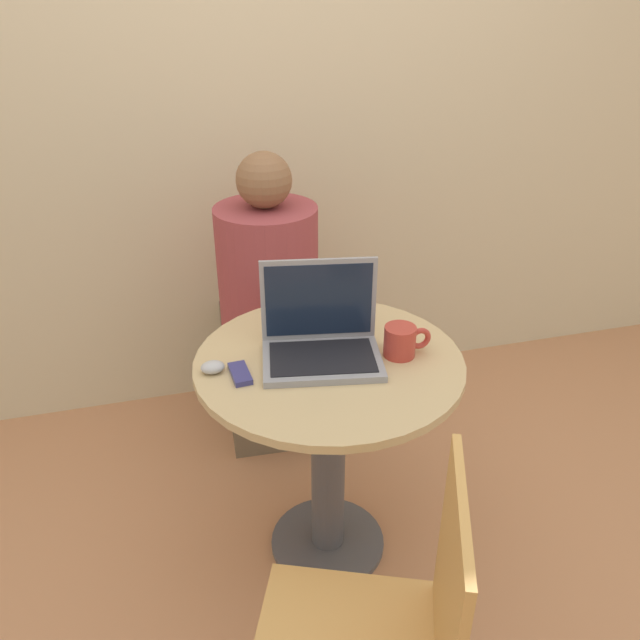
# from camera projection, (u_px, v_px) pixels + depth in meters

# --- Properties ---
(ground_plane) EXTENTS (12.00, 12.00, 0.00)m
(ground_plane) POSITION_uv_depth(u_px,v_px,m) (328.00, 543.00, 2.13)
(ground_plane) COLOR tan
(back_wall) EXTENTS (7.00, 0.05, 2.60)m
(back_wall) POSITION_uv_depth(u_px,v_px,m) (255.00, 96.00, 2.41)
(back_wall) COLOR beige
(back_wall) RESTS_ON ground_plane
(round_table) EXTENTS (0.77, 0.77, 0.74)m
(round_table) POSITION_uv_depth(u_px,v_px,m) (329.00, 416.00, 1.87)
(round_table) COLOR #4C4C51
(round_table) RESTS_ON ground_plane
(laptop) EXTENTS (0.37, 0.29, 0.27)m
(laptop) POSITION_uv_depth(u_px,v_px,m) (321.00, 338.00, 1.76)
(laptop) COLOR gray
(laptop) RESTS_ON round_table
(cell_phone) EXTENTS (0.05, 0.11, 0.02)m
(cell_phone) POSITION_uv_depth(u_px,v_px,m) (240.00, 374.00, 1.69)
(cell_phone) COLOR navy
(cell_phone) RESTS_ON round_table
(computer_mouse) EXTENTS (0.07, 0.05, 0.03)m
(computer_mouse) POSITION_uv_depth(u_px,v_px,m) (213.00, 367.00, 1.70)
(computer_mouse) COLOR #B2B2B7
(computer_mouse) RESTS_ON round_table
(coffee_cup) EXTENTS (0.14, 0.09, 0.09)m
(coffee_cup) POSITION_uv_depth(u_px,v_px,m) (402.00, 341.00, 1.77)
(coffee_cup) COLOR #B2382D
(coffee_cup) RESTS_ON round_table
(person_seated) EXTENTS (0.38, 0.58, 1.19)m
(person_seated) POSITION_uv_depth(u_px,v_px,m) (268.00, 325.00, 2.47)
(person_seated) COLOR brown
(person_seated) RESTS_ON ground_plane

